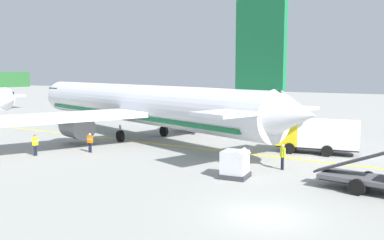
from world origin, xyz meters
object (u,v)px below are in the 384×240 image
at_px(cargo_container_mid, 235,164).
at_px(crew_loader_left, 90,141).
at_px(crew_loader_right, 283,155).
at_px(crew_supervisor, 193,125).
at_px(service_truck_catering, 318,135).
at_px(cargo_container_near, 342,132).
at_px(crew_marshaller, 35,143).
at_px(airliner_foreground, 137,105).

height_order(cargo_container_mid, crew_loader_left, cargo_container_mid).
relative_size(crew_loader_right, crew_supervisor, 1.05).
xyz_separation_m(service_truck_catering, cargo_container_mid, (-10.79, 2.28, -0.68)).
bearing_deg(cargo_container_mid, cargo_container_near, -8.93).
height_order(cargo_container_mid, crew_marshaller, cargo_container_mid).
height_order(airliner_foreground, crew_marshaller, airliner_foreground).
xyz_separation_m(airliner_foreground, service_truck_catering, (1.35, -17.82, -1.83)).
distance_m(cargo_container_near, crew_loader_left, 23.39).
bearing_deg(service_truck_catering, cargo_container_near, -4.06).
xyz_separation_m(airliner_foreground, crew_loader_left, (-8.20, -1.59, -2.44)).
distance_m(cargo_container_mid, crew_loader_left, 14.01).
xyz_separation_m(cargo_container_near, crew_supervisor, (-3.31, 14.63, 0.02)).
bearing_deg(cargo_container_mid, crew_marshaller, 96.99).
height_order(service_truck_catering, cargo_container_near, service_truck_catering).
distance_m(airliner_foreground, crew_loader_left, 8.70).
bearing_deg(airliner_foreground, crew_supervisor, -37.18).
relative_size(crew_marshaller, crew_loader_left, 1.04).
height_order(service_truck_catering, cargo_container_mid, service_truck_catering).
distance_m(cargo_container_near, cargo_container_mid, 17.81).
xyz_separation_m(crew_loader_right, crew_supervisor, (10.55, 13.64, -0.06)).
relative_size(cargo_container_near, crew_loader_right, 1.16).
distance_m(airliner_foreground, cargo_container_mid, 18.35).
bearing_deg(crew_supervisor, cargo_container_near, -77.25).
bearing_deg(cargo_container_near, crew_supervisor, 102.75).
xyz_separation_m(cargo_container_mid, crew_loader_right, (3.73, -1.77, 0.17)).
bearing_deg(crew_marshaller, crew_supervisor, -16.41).
bearing_deg(airliner_foreground, cargo_container_near, -65.99).
distance_m(airliner_foreground, cargo_container_near, 20.18).
height_order(crew_loader_left, crew_loader_right, crew_loader_right).
height_order(service_truck_catering, crew_loader_right, service_truck_catering).
height_order(crew_marshaller, crew_loader_left, crew_marshaller).
distance_m(cargo_container_mid, crew_marshaller, 16.80).
distance_m(cargo_container_near, crew_loader_right, 13.90).
relative_size(airliner_foreground, crew_supervisor, 24.25).
height_order(service_truck_catering, crew_supervisor, service_truck_catering).
xyz_separation_m(airliner_foreground, crew_supervisor, (4.84, -3.67, -2.40)).
relative_size(cargo_container_mid, crew_supervisor, 1.14).
distance_m(crew_marshaller, crew_loader_left, 4.26).
bearing_deg(airliner_foreground, crew_loader_right, -108.27).
relative_size(airliner_foreground, cargo_container_mid, 21.27).
bearing_deg(cargo_container_near, crew_loader_right, 175.90).
bearing_deg(crew_loader_left, cargo_container_mid, -95.07).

